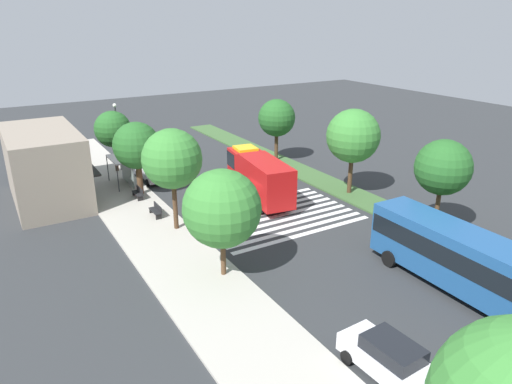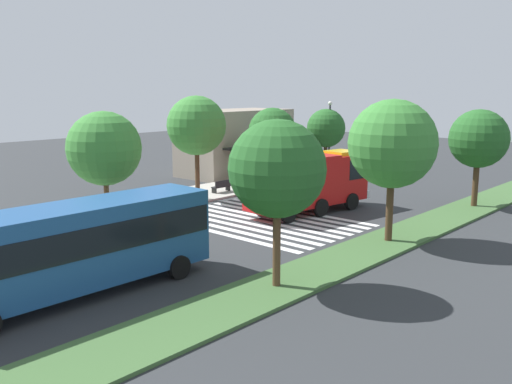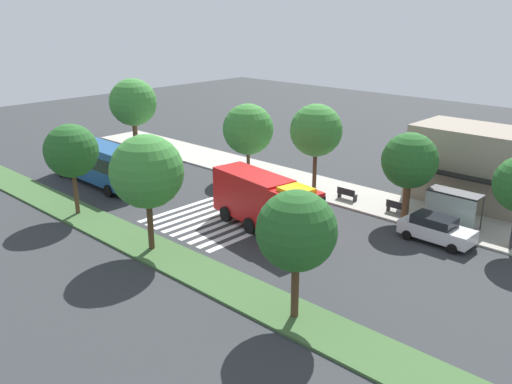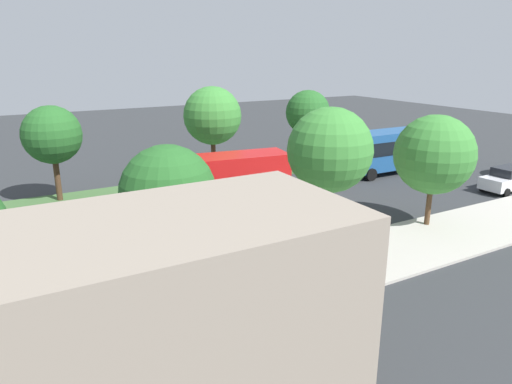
% 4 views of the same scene
% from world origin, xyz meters
% --- Properties ---
extents(ground_plane, '(120.00, 120.00, 0.00)m').
position_xyz_m(ground_plane, '(0.00, 0.00, 0.00)').
color(ground_plane, '#2D3033').
extents(sidewalk, '(60.00, 5.17, 0.14)m').
position_xyz_m(sidewalk, '(0.00, 9.04, 0.07)').
color(sidewalk, '#ADA89E').
rests_on(sidewalk, ground_plane).
extents(median_strip, '(60.00, 3.00, 0.14)m').
position_xyz_m(median_strip, '(0.00, -7.96, 0.07)').
color(median_strip, '#3D6033').
rests_on(median_strip, ground_plane).
extents(crosswalk, '(7.65, 11.62, 0.01)m').
position_xyz_m(crosswalk, '(-1.56, 0.00, 0.01)').
color(crosswalk, silver).
rests_on(crosswalk, ground_plane).
extents(fire_truck, '(9.17, 3.72, 3.75)m').
position_xyz_m(fire_truck, '(2.45, -0.71, 2.09)').
color(fire_truck, '#B71414').
rests_on(fire_truck, ground_plane).
extents(parked_car_west, '(4.33, 2.18, 1.78)m').
position_xyz_m(parked_car_west, '(-18.04, 5.26, 0.91)').
color(parked_car_west, silver).
rests_on(parked_car_west, ground_plane).
extents(parked_car_mid, '(4.67, 2.15, 1.73)m').
position_xyz_m(parked_car_mid, '(11.54, 5.26, 0.89)').
color(parked_car_mid, silver).
rests_on(parked_car_mid, ground_plane).
extents(transit_bus, '(11.20, 2.97, 3.54)m').
position_xyz_m(transit_bus, '(-15.30, -2.91, 2.10)').
color(transit_bus, navy).
rests_on(transit_bus, ground_plane).
extents(bus_stop_shelter, '(3.50, 1.40, 2.46)m').
position_xyz_m(bus_stop_shelter, '(11.28, 7.94, 1.89)').
color(bus_stop_shelter, '#4C4C51').
rests_on(bus_stop_shelter, sidewalk).
extents(bench_near_shelter, '(1.60, 0.50, 0.90)m').
position_xyz_m(bench_near_shelter, '(7.28, 7.94, 0.59)').
color(bench_near_shelter, black).
rests_on(bench_near_shelter, sidewalk).
extents(bench_west_of_shelter, '(1.60, 0.50, 0.90)m').
position_xyz_m(bench_west_of_shelter, '(2.93, 7.94, 0.59)').
color(bench_west_of_shelter, black).
rests_on(bench_west_of_shelter, sidewalk).
extents(street_lamp, '(0.36, 0.36, 6.53)m').
position_xyz_m(street_lamp, '(15.57, 7.06, 3.97)').
color(street_lamp, '#2D2D30').
rests_on(street_lamp, sidewalk).
extents(storefront_building, '(10.58, 6.09, 5.86)m').
position_xyz_m(storefront_building, '(10.90, 14.26, 2.93)').
color(storefront_building, gray).
rests_on(storefront_building, ground_plane).
extents(sidewalk_tree_west, '(4.45, 4.45, 6.35)m').
position_xyz_m(sidewalk_tree_west, '(-7.26, 7.46, 4.26)').
color(sidewalk_tree_west, '#513823').
rests_on(sidewalk_tree_west, sidewalk).
extents(sidewalk_tree_center, '(4.11, 4.11, 7.18)m').
position_xyz_m(sidewalk_tree_center, '(0.10, 7.46, 5.25)').
color(sidewalk_tree_center, '#47301E').
rests_on(sidewalk_tree_center, sidewalk).
extents(sidewalk_tree_east, '(3.88, 3.88, 6.15)m').
position_xyz_m(sidewalk_tree_east, '(8.18, 7.46, 4.32)').
color(sidewalk_tree_east, '#513823').
rests_on(sidewalk_tree_east, sidewalk).
extents(sidewalk_tree_far_east, '(3.46, 3.46, 5.86)m').
position_xyz_m(sidewalk_tree_far_east, '(15.59, 7.46, 4.25)').
color(sidewalk_tree_far_east, '#47301E').
rests_on(sidewalk_tree_far_east, sidewalk).
extents(median_tree_far_west, '(3.78, 3.78, 6.54)m').
position_xyz_m(median_tree_far_west, '(-9.59, -7.96, 4.78)').
color(median_tree_far_west, '#513823').
rests_on(median_tree_far_west, median_strip).
extents(median_tree_west, '(4.43, 4.43, 7.16)m').
position_xyz_m(median_tree_west, '(-0.69, -7.96, 5.07)').
color(median_tree_west, '#47301E').
rests_on(median_tree_west, median_strip).
extents(median_tree_center, '(3.80, 3.80, 6.34)m').
position_xyz_m(median_tree_center, '(10.73, -7.96, 4.56)').
color(median_tree_center, '#47301E').
rests_on(median_tree_center, median_strip).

